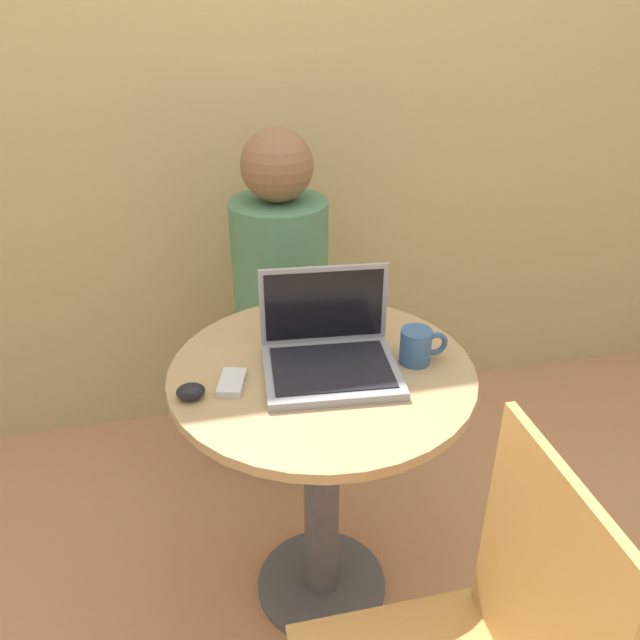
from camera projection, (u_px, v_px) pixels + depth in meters
name	position (u px, v px, depth m)	size (l,w,h in m)	color
ground_plane	(321.00, 585.00, 1.82)	(12.00, 12.00, 0.00)	tan
back_wall	(255.00, 69.00, 2.01)	(7.00, 0.05, 2.60)	tan
round_table	(322.00, 438.00, 1.56)	(0.72, 0.72, 0.76)	#4C4C51
laptop	(329.00, 351.00, 1.44)	(0.33, 0.28, 0.22)	gray
cell_phone	(232.00, 382.00, 1.39)	(0.08, 0.11, 0.02)	silver
computer_mouse	(191.00, 392.00, 1.34)	(0.06, 0.05, 0.03)	black
coffee_cup	(417.00, 346.00, 1.46)	(0.12, 0.07, 0.09)	#335684
person_seated	(280.00, 327.00, 2.14)	(0.30, 0.47, 1.19)	brown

